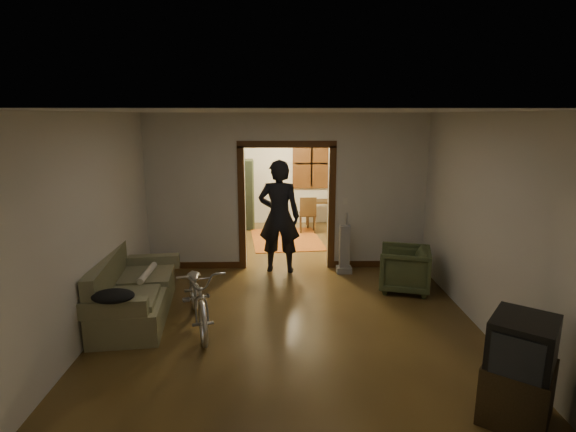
{
  "coord_description": "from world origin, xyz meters",
  "views": [
    {
      "loc": [
        -0.15,
        -7.2,
        2.76
      ],
      "look_at": [
        0.0,
        -0.3,
        1.2
      ],
      "focal_mm": 28.0,
      "sensor_mm": 36.0,
      "label": 1
    }
  ],
  "objects_px": {
    "locker": "(236,194)",
    "bicycle": "(198,294)",
    "sofa": "(134,287)",
    "armchair": "(404,269)",
    "person": "(279,217)",
    "desk": "(323,214)"
  },
  "relations": [
    {
      "from": "locker",
      "to": "bicycle",
      "type": "bearing_deg",
      "value": -95.16
    },
    {
      "from": "bicycle",
      "to": "sofa",
      "type": "bearing_deg",
      "value": 145.28
    },
    {
      "from": "armchair",
      "to": "person",
      "type": "xyz_separation_m",
      "value": [
        -2.0,
        0.95,
        0.65
      ]
    },
    {
      "from": "sofa",
      "to": "armchair",
      "type": "bearing_deg",
      "value": 5.9
    },
    {
      "from": "desk",
      "to": "sofa",
      "type": "bearing_deg",
      "value": -112.21
    },
    {
      "from": "desk",
      "to": "person",
      "type": "bearing_deg",
      "value": -99.63
    },
    {
      "from": "bicycle",
      "to": "person",
      "type": "height_order",
      "value": "person"
    },
    {
      "from": "bicycle",
      "to": "armchair",
      "type": "distance_m",
      "value": 3.3
    },
    {
      "from": "sofa",
      "to": "locker",
      "type": "xyz_separation_m",
      "value": [
        0.97,
        4.99,
        0.41
      ]
    },
    {
      "from": "sofa",
      "to": "armchair",
      "type": "height_order",
      "value": "sofa"
    },
    {
      "from": "sofa",
      "to": "locker",
      "type": "distance_m",
      "value": 5.1
    },
    {
      "from": "bicycle",
      "to": "armchair",
      "type": "height_order",
      "value": "bicycle"
    },
    {
      "from": "sofa",
      "to": "person",
      "type": "relative_size",
      "value": 0.95
    },
    {
      "from": "sofa",
      "to": "armchair",
      "type": "distance_m",
      "value": 4.11
    },
    {
      "from": "person",
      "to": "desk",
      "type": "distance_m",
      "value": 3.52
    },
    {
      "from": "bicycle",
      "to": "desk",
      "type": "relative_size",
      "value": 1.9
    },
    {
      "from": "desk",
      "to": "locker",
      "type": "bearing_deg",
      "value": -167.57
    },
    {
      "from": "sofa",
      "to": "armchair",
      "type": "relative_size",
      "value": 2.45
    },
    {
      "from": "bicycle",
      "to": "person",
      "type": "bearing_deg",
      "value": 47.17
    },
    {
      "from": "sofa",
      "to": "bicycle",
      "type": "relative_size",
      "value": 1.13
    },
    {
      "from": "armchair",
      "to": "sofa",
      "type": "bearing_deg",
      "value": -61.98
    },
    {
      "from": "bicycle",
      "to": "locker",
      "type": "bearing_deg",
      "value": 73.34
    }
  ]
}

